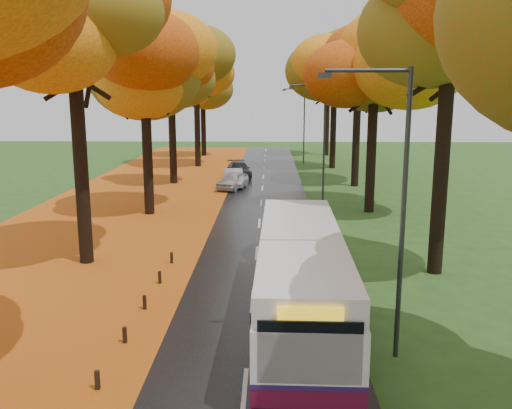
{
  "coord_description": "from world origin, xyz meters",
  "views": [
    {
      "loc": [
        0.61,
        -6.32,
        7.29
      ],
      "look_at": [
        0.0,
        16.78,
        2.6
      ],
      "focal_mm": 38.0,
      "sensor_mm": 36.0,
      "label": 1
    }
  ],
  "objects_px": {
    "streetlamp_mid": "(320,134)",
    "streetlamp_far": "(302,120)",
    "streetlamp_near": "(395,193)",
    "car_silver": "(233,178)",
    "bus": "(300,277)",
    "car_white": "(233,180)",
    "car_dark": "(239,170)"
  },
  "relations": [
    {
      "from": "streetlamp_mid",
      "to": "streetlamp_far",
      "type": "relative_size",
      "value": 1.0
    },
    {
      "from": "bus",
      "to": "car_dark",
      "type": "height_order",
      "value": "bus"
    },
    {
      "from": "streetlamp_near",
      "to": "car_dark",
      "type": "height_order",
      "value": "streetlamp_near"
    },
    {
      "from": "car_white",
      "to": "car_silver",
      "type": "xyz_separation_m",
      "value": [
        -0.01,
        1.25,
        0.02
      ]
    },
    {
      "from": "streetlamp_near",
      "to": "bus",
      "type": "distance_m",
      "value": 4.43
    },
    {
      "from": "car_white",
      "to": "car_dark",
      "type": "bearing_deg",
      "value": 106.52
    },
    {
      "from": "streetlamp_mid",
      "to": "bus",
      "type": "bearing_deg",
      "value": -96.75
    },
    {
      "from": "car_silver",
      "to": "streetlamp_far",
      "type": "bearing_deg",
      "value": 61.8
    },
    {
      "from": "streetlamp_near",
      "to": "car_silver",
      "type": "height_order",
      "value": "streetlamp_near"
    },
    {
      "from": "streetlamp_mid",
      "to": "car_silver",
      "type": "bearing_deg",
      "value": 132.75
    },
    {
      "from": "streetlamp_near",
      "to": "streetlamp_mid",
      "type": "bearing_deg",
      "value": 90.0
    },
    {
      "from": "car_dark",
      "to": "car_white",
      "type": "bearing_deg",
      "value": -101.76
    },
    {
      "from": "streetlamp_near",
      "to": "bus",
      "type": "bearing_deg",
      "value": 138.33
    },
    {
      "from": "streetlamp_near",
      "to": "streetlamp_mid",
      "type": "distance_m",
      "value": 22.0
    },
    {
      "from": "streetlamp_far",
      "to": "car_dark",
      "type": "height_order",
      "value": "streetlamp_far"
    },
    {
      "from": "car_silver",
      "to": "car_dark",
      "type": "relative_size",
      "value": 0.9
    },
    {
      "from": "streetlamp_far",
      "to": "streetlamp_near",
      "type": "bearing_deg",
      "value": -90.0
    },
    {
      "from": "bus",
      "to": "car_white",
      "type": "bearing_deg",
      "value": 99.88
    },
    {
      "from": "bus",
      "to": "car_white",
      "type": "xyz_separation_m",
      "value": [
        -3.93,
        25.47,
        -0.9
      ]
    },
    {
      "from": "car_silver",
      "to": "car_dark",
      "type": "bearing_deg",
      "value": 82.54
    },
    {
      "from": "car_silver",
      "to": "car_dark",
      "type": "height_order",
      "value": "car_silver"
    },
    {
      "from": "car_silver",
      "to": "car_white",
      "type": "bearing_deg",
      "value": -95.26
    },
    {
      "from": "car_white",
      "to": "car_dark",
      "type": "distance_m",
      "value": 6.16
    },
    {
      "from": "streetlamp_near",
      "to": "car_silver",
      "type": "distance_m",
      "value": 29.76
    },
    {
      "from": "car_white",
      "to": "car_silver",
      "type": "distance_m",
      "value": 1.25
    },
    {
      "from": "streetlamp_far",
      "to": "car_silver",
      "type": "bearing_deg",
      "value": -112.52
    },
    {
      "from": "streetlamp_near",
      "to": "streetlamp_far",
      "type": "bearing_deg",
      "value": 90.0
    },
    {
      "from": "streetlamp_mid",
      "to": "car_white",
      "type": "distance_m",
      "value": 9.3
    },
    {
      "from": "car_silver",
      "to": "streetlamp_near",
      "type": "bearing_deg",
      "value": -83.36
    },
    {
      "from": "streetlamp_mid",
      "to": "streetlamp_far",
      "type": "distance_m",
      "value": 22.0
    },
    {
      "from": "streetlamp_near",
      "to": "streetlamp_far",
      "type": "height_order",
      "value": "same"
    },
    {
      "from": "streetlamp_far",
      "to": "bus",
      "type": "xyz_separation_m",
      "value": [
        -2.36,
        -41.9,
        -3.11
      ]
    }
  ]
}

